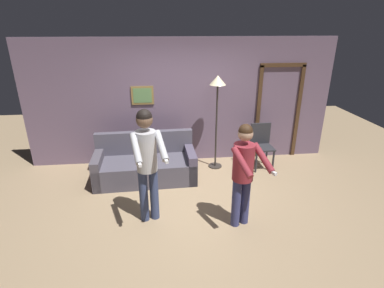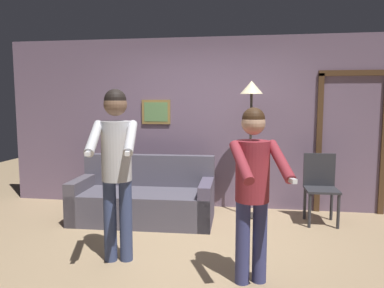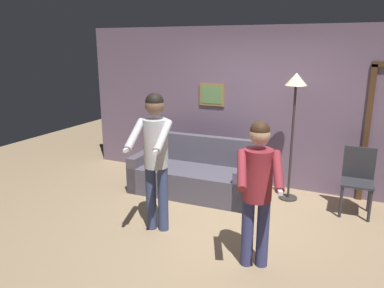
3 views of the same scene
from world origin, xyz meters
TOP-DOWN VIEW (x-y plane):
  - ground_plane at (0.00, 0.00)m, footprint 12.00×12.00m
  - back_wall_assembly at (0.03, 1.92)m, footprint 6.40×0.10m
  - couch at (-0.78, 1.07)m, footprint 1.93×0.92m
  - torchiere_lamp at (0.66, 1.46)m, footprint 0.32×0.32m
  - person_standing_left at (-0.67, -0.27)m, footprint 0.53×0.73m
  - person_standing_right at (0.68, -0.53)m, footprint 0.55×0.63m
  - dining_chair_distant at (1.60, 1.38)m, footprint 0.43×0.43m

SIDE VIEW (x-z plane):
  - ground_plane at x=0.00m, z-range 0.00..0.00m
  - couch at x=-0.78m, z-range -0.16..0.71m
  - dining_chair_distant at x=1.60m, z-range 0.06..0.99m
  - person_standing_right at x=0.68m, z-range 0.15..1.74m
  - person_standing_left at x=-0.67m, z-range 0.19..1.95m
  - back_wall_assembly at x=0.03m, z-range 0.00..2.60m
  - torchiere_lamp at x=0.66m, z-range 0.62..2.54m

